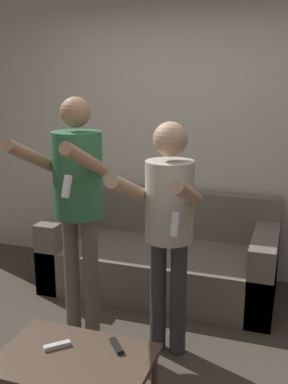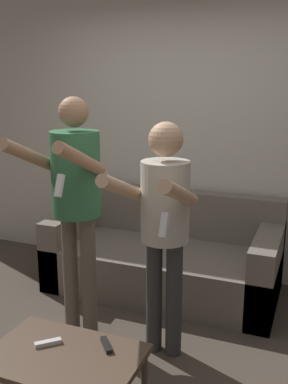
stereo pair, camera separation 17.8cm
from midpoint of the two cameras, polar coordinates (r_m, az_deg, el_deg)
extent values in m
plane|color=#4C4238|center=(3.14, -2.47, -21.92)|extent=(14.00, 14.00, 0.00)
cube|color=silver|center=(4.25, 7.34, 7.34)|extent=(6.40, 0.06, 2.70)
cube|color=slate|center=(4.08, 3.64, -9.68)|extent=(2.00, 0.93, 0.40)
cube|color=slate|center=(4.28, 5.35, -2.60)|extent=(2.00, 0.16, 0.44)
cube|color=slate|center=(4.38, -7.64, -6.41)|extent=(0.20, 0.93, 0.64)
cube|color=slate|center=(3.88, 16.56, -9.68)|extent=(0.20, 0.93, 0.64)
cylinder|color=#6B6051|center=(3.37, -7.80, -10.25)|extent=(0.11, 0.11, 0.92)
cylinder|color=#6B6051|center=(3.31, -5.46, -10.71)|extent=(0.11, 0.11, 0.92)
cylinder|color=#337047|center=(3.10, -7.04, 2.28)|extent=(0.34, 0.34, 0.59)
sphere|color=#A87A5B|center=(3.05, -7.28, 10.05)|extent=(0.20, 0.20, 0.20)
cylinder|color=#A87A5B|center=(2.96, -12.70, 4.53)|extent=(0.08, 0.54, 0.29)
cylinder|color=#A87A5B|center=(2.77, -6.20, 4.13)|extent=(0.08, 0.54, 0.29)
cube|color=white|center=(2.58, -8.75, 0.81)|extent=(0.04, 0.08, 0.13)
cylinder|color=#383838|center=(3.15, 2.95, -12.99)|extent=(0.11, 0.11, 0.82)
cylinder|color=#383838|center=(3.11, 5.50, -13.39)|extent=(0.11, 0.11, 0.82)
cylinder|color=beige|center=(2.88, 4.46, -1.22)|extent=(0.32, 0.32, 0.53)
sphere|color=tan|center=(2.81, 4.62, 6.68)|extent=(0.22, 0.22, 0.22)
cylinder|color=tan|center=(2.67, -0.85, 0.45)|extent=(0.08, 0.56, 0.28)
cylinder|color=tan|center=(2.56, 6.54, -0.25)|extent=(0.08, 0.56, 0.28)
cube|color=white|center=(2.34, 4.74, -4.18)|extent=(0.04, 0.07, 0.13)
cube|color=brown|center=(2.65, -8.18, -20.15)|extent=(0.85, 0.57, 0.04)
cylinder|color=brown|center=(3.10, -12.18, -18.92)|extent=(0.04, 0.04, 0.34)
cylinder|color=brown|center=(2.81, 2.00, -22.52)|extent=(0.04, 0.04, 0.34)
cube|color=white|center=(2.74, -10.19, -18.35)|extent=(0.13, 0.13, 0.02)
cube|color=black|center=(2.68, -2.81, -18.84)|extent=(0.12, 0.14, 0.02)
camera|label=1|loc=(0.09, -88.51, 0.38)|focal=42.00mm
camera|label=2|loc=(0.09, 91.49, -0.38)|focal=42.00mm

